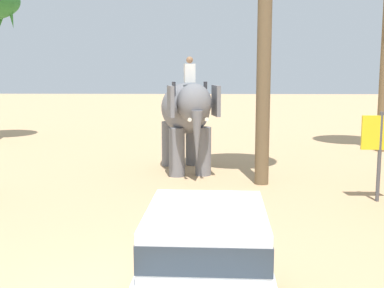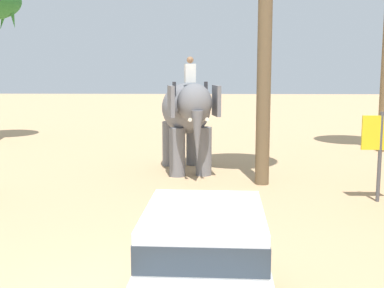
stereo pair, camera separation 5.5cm
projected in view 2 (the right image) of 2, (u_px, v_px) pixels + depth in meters
car_sedan_foreground at (204, 267)px, 6.81m from camera, size 1.98×4.15×1.70m
elephant_with_mahout at (187, 114)px, 17.26m from camera, size 2.27×4.01×3.88m
signboard_yellow at (381, 139)px, 13.41m from camera, size 1.00×0.10×2.40m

